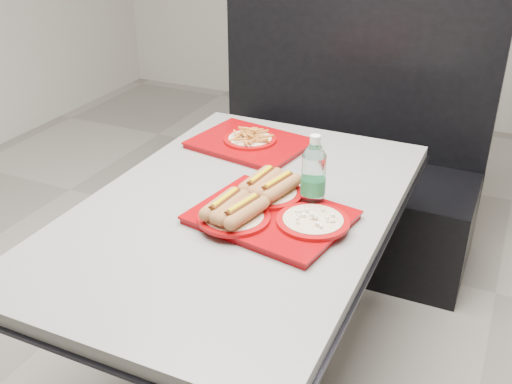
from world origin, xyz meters
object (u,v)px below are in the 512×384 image
at_px(diner_table, 239,249).
at_px(tray_far, 250,141).
at_px(booth_bench, 339,168).
at_px(tray_near, 267,208).
at_px(water_bottle, 313,178).

bearing_deg(diner_table, tray_far, 110.45).
relative_size(booth_bench, tray_near, 2.81).
relative_size(diner_table, tray_near, 2.95).
xyz_separation_m(diner_table, water_bottle, (0.22, 0.07, 0.27)).
bearing_deg(tray_near, water_bottle, 48.68).
distance_m(tray_near, tray_far, 0.54).
height_order(booth_bench, water_bottle, booth_bench).
bearing_deg(water_bottle, tray_near, -131.32).
relative_size(tray_near, water_bottle, 2.01).
relative_size(tray_far, water_bottle, 1.88).
bearing_deg(booth_bench, tray_near, -84.18).
xyz_separation_m(booth_bench, tray_far, (-0.16, -0.67, 0.37)).
bearing_deg(tray_far, booth_bench, 76.71).
relative_size(diner_table, water_bottle, 5.92).
bearing_deg(diner_table, booth_bench, 90.00).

